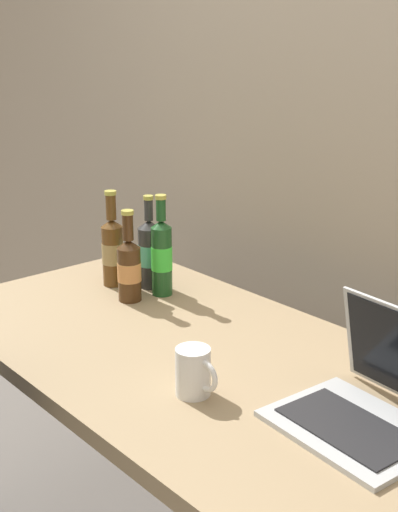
{
  "coord_description": "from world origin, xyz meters",
  "views": [
    {
      "loc": [
        1.21,
        -1.02,
        1.49
      ],
      "look_at": [
        0.04,
        0.0,
        0.99
      ],
      "focal_mm": 48.69,
      "sensor_mm": 36.0,
      "label": 1
    }
  ],
  "objects_px": {
    "laptop": "(374,399)",
    "coffee_mug": "(194,372)",
    "beer_bottle_green": "(129,267)",
    "beer_bottle_brown": "(113,249)",
    "beer_bottle_amber": "(162,255)",
    "beer_bottle_dark": "(150,252)"
  },
  "relations": [
    {
      "from": "beer_bottle_dark",
      "to": "coffee_mug",
      "type": "height_order",
      "value": "beer_bottle_dark"
    },
    {
      "from": "beer_bottle_green",
      "to": "beer_bottle_brown",
      "type": "xyz_separation_m",
      "value": [
        -0.14,
        0.04,
        0.01
      ]
    },
    {
      "from": "beer_bottle_amber",
      "to": "beer_bottle_dark",
      "type": "height_order",
      "value": "beer_bottle_amber"
    },
    {
      "from": "coffee_mug",
      "to": "beer_bottle_brown",
      "type": "bearing_deg",
      "value": 159.2
    },
    {
      "from": "laptop",
      "to": "beer_bottle_dark",
      "type": "bearing_deg",
      "value": 171.72
    },
    {
      "from": "laptop",
      "to": "coffee_mug",
      "type": "bearing_deg",
      "value": -147.65
    },
    {
      "from": "coffee_mug",
      "to": "beer_bottle_amber",
      "type": "bearing_deg",
      "value": 148.22
    },
    {
      "from": "laptop",
      "to": "beer_bottle_green",
      "type": "relative_size",
      "value": 1.25
    },
    {
      "from": "laptop",
      "to": "coffee_mug",
      "type": "distance_m",
      "value": 0.38
    },
    {
      "from": "laptop",
      "to": "beer_bottle_brown",
      "type": "distance_m",
      "value": 1.01
    },
    {
      "from": "beer_bottle_amber",
      "to": "coffee_mug",
      "type": "distance_m",
      "value": 0.62
    },
    {
      "from": "coffee_mug",
      "to": "beer_bottle_green",
      "type": "bearing_deg",
      "value": 157.87
    },
    {
      "from": "beer_bottle_amber",
      "to": "beer_bottle_brown",
      "type": "relative_size",
      "value": 1.02
    },
    {
      "from": "beer_bottle_green",
      "to": "beer_bottle_brown",
      "type": "distance_m",
      "value": 0.15
    },
    {
      "from": "beer_bottle_brown",
      "to": "coffee_mug",
      "type": "height_order",
      "value": "beer_bottle_brown"
    },
    {
      "from": "laptop",
      "to": "beer_bottle_dark",
      "type": "distance_m",
      "value": 0.93
    },
    {
      "from": "beer_bottle_amber",
      "to": "beer_bottle_green",
      "type": "xyz_separation_m",
      "value": [
        -0.02,
        -0.1,
        -0.02
      ]
    },
    {
      "from": "laptop",
      "to": "beer_bottle_brown",
      "type": "xyz_separation_m",
      "value": [
        -1.01,
        0.06,
        0.07
      ]
    },
    {
      "from": "beer_bottle_dark",
      "to": "laptop",
      "type": "bearing_deg",
      "value": -8.28
    },
    {
      "from": "beer_bottle_amber",
      "to": "beer_bottle_dark",
      "type": "xyz_separation_m",
      "value": [
        -0.08,
        0.01,
        -0.01
      ]
    },
    {
      "from": "beer_bottle_dark",
      "to": "coffee_mug",
      "type": "bearing_deg",
      "value": -29.32
    },
    {
      "from": "laptop",
      "to": "beer_bottle_amber",
      "type": "xyz_separation_m",
      "value": [
        -0.84,
        0.12,
        0.07
      ]
    }
  ]
}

